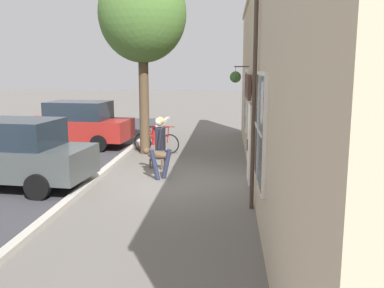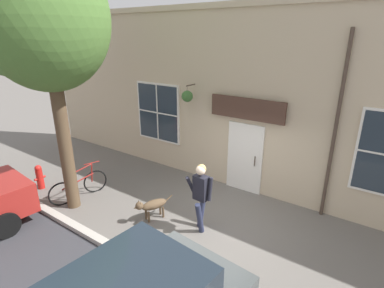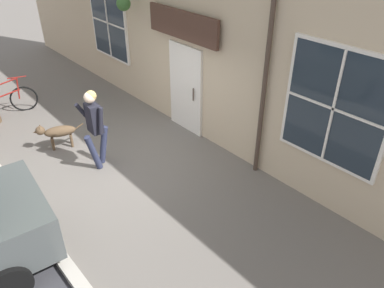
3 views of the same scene
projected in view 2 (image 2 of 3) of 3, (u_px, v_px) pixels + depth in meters
The scene contains 7 objects.
ground_plane at pixel (211, 226), 7.44m from camera, with size 90.00×90.00×0.00m, color #66605B.
storefront_facade at pixel (257, 104), 8.34m from camera, with size 0.95×18.00×5.31m.
pedestrian_walking at pixel (201, 191), 6.98m from camera, with size 0.61×0.57×1.72m.
dog_on_leash at pixel (152, 205), 7.59m from camera, with size 1.03×0.51×0.63m.
street_tree_by_curb at pixel (41, 23), 6.70m from camera, with size 2.99×2.72×6.47m.
leaning_bicycle at pixel (79, 186), 8.62m from camera, with size 1.71×0.41×1.00m.
fire_hydrant at pixel (40, 177), 9.15m from camera, with size 0.34×0.20×0.77m.
Camera 2 is at (5.43, 3.20, 4.47)m, focal length 28.00 mm.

